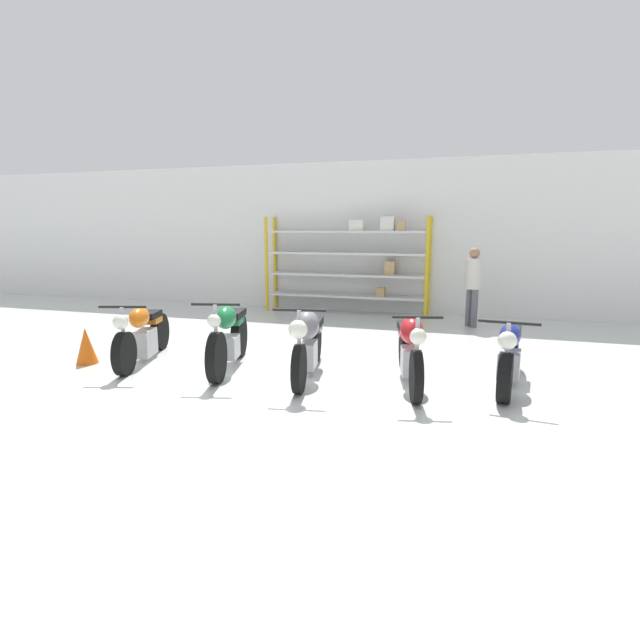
# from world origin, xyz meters

# --- Properties ---
(ground_plane) EXTENTS (30.00, 30.00, 0.00)m
(ground_plane) POSITION_xyz_m (0.00, 0.00, 0.00)
(ground_plane) COLOR silver
(back_wall) EXTENTS (30.00, 0.08, 3.60)m
(back_wall) POSITION_xyz_m (0.00, 5.63, 1.80)
(back_wall) COLOR white
(back_wall) RESTS_ON ground_plane
(shelving_rack) EXTENTS (3.97, 0.63, 2.30)m
(shelving_rack) POSITION_xyz_m (-0.71, 5.25, 1.26)
(shelving_rack) COLOR gold
(shelving_rack) RESTS_ON ground_plane
(motorcycle_orange) EXTENTS (0.88, 2.07, 0.97)m
(motorcycle_orange) POSITION_xyz_m (-2.67, -0.11, 0.42)
(motorcycle_orange) COLOR black
(motorcycle_orange) RESTS_ON ground_plane
(motorcycle_green) EXTENTS (0.78, 2.04, 1.06)m
(motorcycle_green) POSITION_xyz_m (-1.24, -0.07, 0.48)
(motorcycle_green) COLOR black
(motorcycle_green) RESTS_ON ground_plane
(motorcycle_grey) EXTENTS (0.70, 2.13, 1.05)m
(motorcycle_grey) POSITION_xyz_m (-0.02, -0.10, 0.51)
(motorcycle_grey) COLOR black
(motorcycle_grey) RESTS_ON ground_plane
(motorcycle_red) EXTENTS (0.74, 2.12, 1.02)m
(motorcycle_red) POSITION_xyz_m (1.36, -0.02, 0.48)
(motorcycle_red) COLOR black
(motorcycle_red) RESTS_ON ground_plane
(motorcycle_blue) EXTENTS (0.69, 2.00, 0.96)m
(motorcycle_blue) POSITION_xyz_m (2.60, 0.24, 0.42)
(motorcycle_blue) COLOR black
(motorcycle_blue) RESTS_ON ground_plane
(person_browsing) EXTENTS (0.45, 0.45, 1.63)m
(person_browsing) POSITION_xyz_m (2.10, 4.26, 0.96)
(person_browsing) COLOR #595960
(person_browsing) RESTS_ON ground_plane
(traffic_cone) EXTENTS (0.32, 0.32, 0.55)m
(traffic_cone) POSITION_xyz_m (-3.42, -0.47, 0.28)
(traffic_cone) COLOR orange
(traffic_cone) RESTS_ON ground_plane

